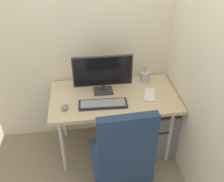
% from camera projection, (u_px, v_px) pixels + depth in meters
% --- Properties ---
extents(ground_plane, '(8.00, 8.00, 0.00)m').
position_uv_depth(ground_plane, '(114.00, 147.00, 3.00)').
color(ground_plane, gray).
extents(wall_back, '(2.57, 0.04, 2.80)m').
position_uv_depth(wall_back, '(109.00, 15.00, 2.53)').
color(wall_back, beige).
rests_on(wall_back, ground_plane).
extents(wall_side_right, '(0.04, 2.00, 2.80)m').
position_uv_depth(wall_side_right, '(198.00, 33.00, 2.14)').
color(wall_side_right, beige).
rests_on(wall_side_right, ground_plane).
extents(desk, '(1.26, 0.69, 0.71)m').
position_uv_depth(desk, '(114.00, 100.00, 2.64)').
color(desk, '#D1B78C').
rests_on(desk, ground_plane).
extents(office_chair, '(0.59, 0.61, 1.10)m').
position_uv_depth(office_chair, '(122.00, 158.00, 2.15)').
color(office_chair, black).
rests_on(office_chair, ground_plane).
extents(filing_cabinet, '(0.47, 0.46, 0.56)m').
position_uv_depth(filing_cabinet, '(151.00, 127.00, 2.87)').
color(filing_cabinet, slate).
rests_on(filing_cabinet, ground_plane).
extents(monitor, '(0.58, 0.15, 0.39)m').
position_uv_depth(monitor, '(103.00, 72.00, 2.55)').
color(monitor, '#333338').
rests_on(monitor, desk).
extents(keyboard, '(0.46, 0.16, 0.03)m').
position_uv_depth(keyboard, '(103.00, 104.00, 2.46)').
color(keyboard, black).
rests_on(keyboard, desk).
extents(mouse, '(0.07, 0.10, 0.04)m').
position_uv_depth(mouse, '(65.00, 107.00, 2.41)').
color(mouse, slate).
rests_on(mouse, desk).
extents(pen_holder, '(0.09, 0.09, 0.18)m').
position_uv_depth(pen_holder, '(144.00, 77.00, 2.79)').
color(pen_holder, '#B2B5BA').
rests_on(pen_holder, desk).
extents(notebook, '(0.16, 0.24, 0.02)m').
position_uv_depth(notebook, '(150.00, 95.00, 2.59)').
color(notebook, silver).
rests_on(notebook, desk).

